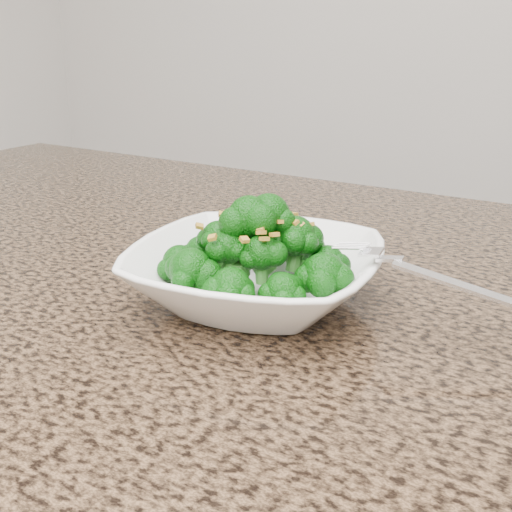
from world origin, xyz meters
The scene contains 5 objects.
granite_counter centered at (0.00, 0.30, 0.89)m, with size 1.64×1.04×0.03m, color brown.
bowl centered at (0.12, 0.29, 0.93)m, with size 0.24×0.24×0.06m, color white.
broccoli_pile centered at (0.12, 0.29, 1.00)m, with size 0.21×0.21×0.07m, color #0A4E09, non-canonical shape.
garlic_topping centered at (0.12, 0.29, 1.03)m, with size 0.13×0.13×0.01m, color #B98B2D, non-canonical shape.
fork centered at (0.25, 0.30, 0.97)m, with size 0.19×0.03×0.01m, color silver, non-canonical shape.
Camera 1 is at (0.43, -0.22, 1.16)m, focal length 45.00 mm.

